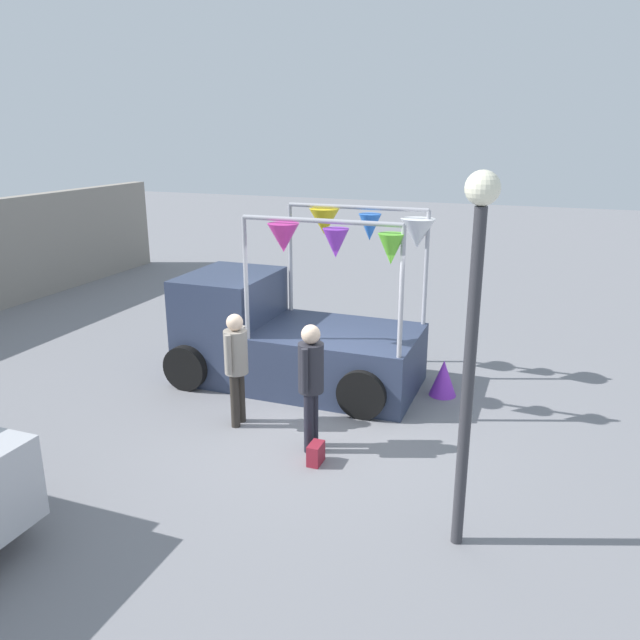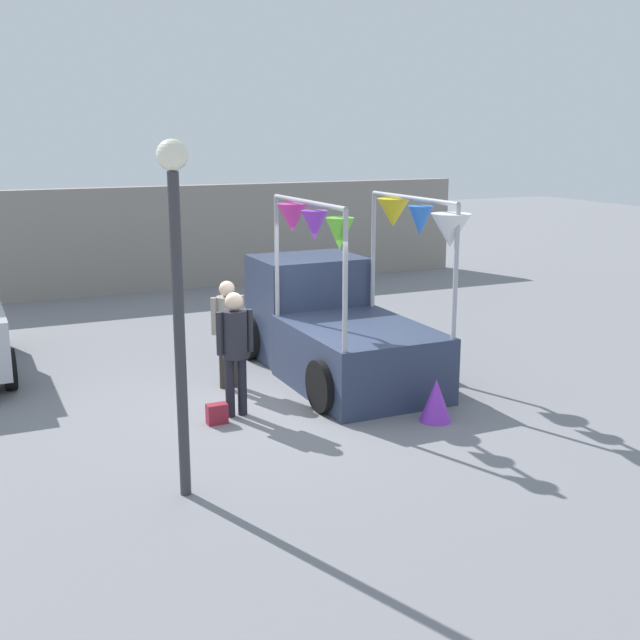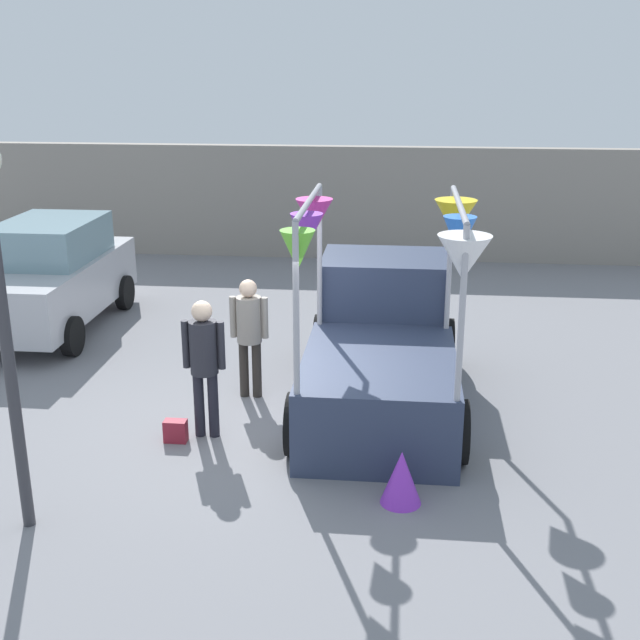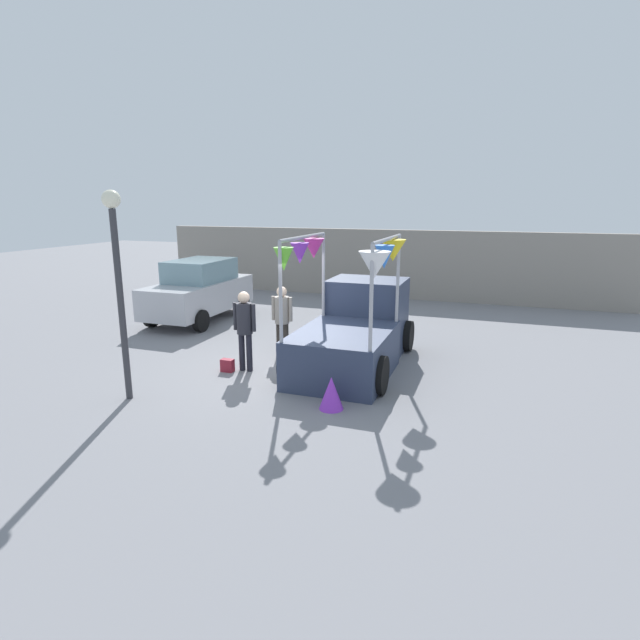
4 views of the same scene
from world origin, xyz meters
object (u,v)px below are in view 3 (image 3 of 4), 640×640
(parked_car, at_px, (51,276))
(person_customer, at_px, (204,355))
(folded_kite_bundle_violet, at_px, (401,477))
(vendor_truck, at_px, (382,341))
(handbag, at_px, (176,431))
(person_vendor, at_px, (249,327))

(parked_car, bearing_deg, person_customer, -46.79)
(person_customer, height_order, folded_kite_bundle_violet, person_customer)
(vendor_truck, relative_size, person_customer, 2.34)
(parked_car, distance_m, handbag, 5.31)
(parked_car, xyz_separation_m, person_vendor, (3.96, -2.61, 0.08))
(vendor_truck, bearing_deg, person_vendor, -177.34)
(person_vendor, relative_size, handbag, 6.03)
(person_vendor, bearing_deg, handbag, -114.36)
(handbag, bearing_deg, person_vendor, 65.64)
(handbag, distance_m, folded_kite_bundle_violet, 3.01)
(vendor_truck, relative_size, parked_car, 1.03)
(parked_car, distance_m, person_customer, 5.32)
(person_customer, relative_size, person_vendor, 1.04)
(vendor_truck, distance_m, person_customer, 2.54)
(person_customer, bearing_deg, person_vendor, 76.01)
(vendor_truck, bearing_deg, parked_car, 156.42)
(vendor_truck, height_order, person_vendor, vendor_truck)
(vendor_truck, distance_m, person_vendor, 1.82)
(parked_car, height_order, person_vendor, parked_car)
(parked_car, xyz_separation_m, folded_kite_bundle_violet, (6.07, -5.24, -0.64))
(vendor_truck, bearing_deg, folded_kite_bundle_violet, -83.94)
(handbag, bearing_deg, parked_car, 128.92)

